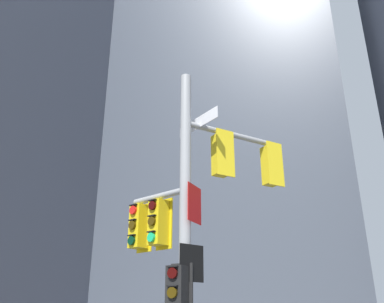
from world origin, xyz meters
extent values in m
cube|color=#4C5460|center=(-3.50, 23.69, 19.45)|extent=(17.32, 17.32, 38.90)
cylinder|color=#9EA0A3|center=(0.00, 0.00, 3.83)|extent=(0.25, 0.25, 7.66)
cylinder|color=#9EA0A3|center=(0.94, 0.99, 6.41)|extent=(1.97, 2.08, 0.14)
cylinder|color=#9EA0A3|center=(-0.73, 0.33, 4.82)|extent=(1.52, 0.79, 0.14)
cube|color=yellow|center=(0.79, 0.57, 5.81)|extent=(0.35, 0.37, 1.14)
cube|color=yellow|center=(0.65, 0.70, 5.81)|extent=(0.48, 0.48, 1.00)
cylinder|color=#360605|center=(0.51, 0.83, 6.16)|extent=(0.18, 0.19, 0.20)
cube|color=black|center=(0.50, 0.84, 6.28)|extent=(0.20, 0.21, 0.02)
cylinder|color=yellow|center=(0.51, 0.83, 5.81)|extent=(0.18, 0.19, 0.20)
cube|color=black|center=(0.50, 0.84, 5.93)|extent=(0.20, 0.21, 0.02)
cylinder|color=#06311C|center=(0.51, 0.83, 5.46)|extent=(0.18, 0.19, 0.20)
cube|color=black|center=(0.50, 0.84, 5.58)|extent=(0.20, 0.21, 0.02)
cube|color=yellow|center=(1.82, 1.66, 5.81)|extent=(0.35, 0.37, 1.14)
cube|color=yellow|center=(1.68, 1.79, 5.81)|extent=(0.48, 0.48, 1.00)
cylinder|color=red|center=(1.54, 1.93, 6.16)|extent=(0.18, 0.19, 0.20)
cube|color=black|center=(1.53, 1.93, 6.28)|extent=(0.20, 0.21, 0.02)
cylinder|color=#3C2C06|center=(1.54, 1.93, 5.81)|extent=(0.18, 0.19, 0.20)
cube|color=black|center=(1.53, 1.93, 5.93)|extent=(0.20, 0.21, 0.02)
cylinder|color=#06311C|center=(1.54, 1.93, 5.46)|extent=(0.18, 0.19, 0.20)
cube|color=black|center=(1.53, 1.93, 5.58)|extent=(0.20, 0.21, 0.02)
cube|color=yellow|center=(-0.65, 0.51, 4.22)|extent=(0.45, 0.23, 1.14)
cube|color=yellow|center=(-0.73, 0.33, 4.22)|extent=(0.45, 0.45, 1.00)
cylinder|color=#360605|center=(-0.81, 0.15, 4.57)|extent=(0.21, 0.14, 0.20)
cube|color=black|center=(-0.82, 0.15, 4.69)|extent=(0.23, 0.16, 0.02)
cylinder|color=#3C2C06|center=(-0.81, 0.15, 4.22)|extent=(0.21, 0.14, 0.20)
cube|color=black|center=(-0.82, 0.15, 4.34)|extent=(0.23, 0.16, 0.02)
cylinder|color=#19C672|center=(-0.81, 0.15, 3.87)|extent=(0.21, 0.14, 0.20)
cube|color=black|center=(-0.82, 0.15, 3.99)|extent=(0.23, 0.16, 0.02)
cube|color=yellow|center=(-1.24, 0.77, 4.22)|extent=(0.45, 0.23, 1.14)
cube|color=yellow|center=(-1.32, 0.60, 4.22)|extent=(0.45, 0.45, 1.00)
cylinder|color=red|center=(-1.40, 0.42, 4.57)|extent=(0.21, 0.14, 0.20)
cube|color=black|center=(-1.40, 0.41, 4.69)|extent=(0.23, 0.16, 0.02)
cylinder|color=#3C2C06|center=(-1.40, 0.42, 4.22)|extent=(0.21, 0.14, 0.20)
cube|color=black|center=(-1.40, 0.41, 4.34)|extent=(0.23, 0.16, 0.02)
cylinder|color=#06311C|center=(-1.40, 0.42, 3.87)|extent=(0.21, 0.14, 0.20)
cube|color=black|center=(-1.40, 0.41, 3.99)|extent=(0.23, 0.16, 0.02)
cube|color=black|center=(-0.02, -0.13, 2.70)|extent=(0.48, 0.10, 1.14)
cube|color=black|center=(-0.05, -0.32, 2.70)|extent=(0.39, 0.39, 1.00)
cylinder|color=#360605|center=(-0.08, -0.52, 3.05)|extent=(0.21, 0.09, 0.20)
cube|color=black|center=(-0.08, -0.52, 3.17)|extent=(0.23, 0.10, 0.02)
cylinder|color=#3C2C06|center=(-0.08, -0.52, 2.70)|extent=(0.21, 0.09, 0.20)
cube|color=black|center=(-0.08, -0.52, 2.82)|extent=(0.23, 0.10, 0.02)
cube|color=white|center=(0.21, 0.28, 6.52)|extent=(1.17, 0.90, 0.28)
cube|color=#19479E|center=(0.21, 0.28, 6.52)|extent=(1.14, 0.87, 0.24)
cube|color=red|center=(0.22, -0.03, 4.49)|extent=(0.11, 0.64, 0.80)
cube|color=white|center=(0.22, -0.03, 4.49)|extent=(0.10, 0.59, 0.76)
cube|color=black|center=(0.18, -0.12, 3.27)|extent=(0.35, 0.51, 0.72)
cube|color=white|center=(0.18, -0.12, 3.27)|extent=(0.32, 0.47, 0.68)
camera|label=1|loc=(2.57, -8.09, 2.32)|focal=38.28mm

